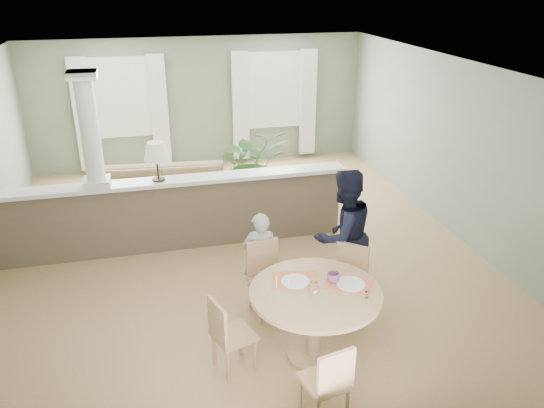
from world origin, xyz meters
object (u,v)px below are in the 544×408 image
object	(u,v)px
chair_far_boy	(266,275)
chair_far_man	(348,279)
chair_near	(329,381)
chair_side	(228,333)
child_person	(260,258)
sofa	(162,195)
dining_table	(316,304)
houseplant	(253,164)
man_person	(343,235)

from	to	relation	value
chair_far_boy	chair_far_man	xyz separation A→B (m)	(0.92, -0.33, 0.00)
chair_near	chair_side	size ratio (longest dim) A/B	1.00
chair_far_boy	child_person	size ratio (longest dim) A/B	0.76
chair_side	child_person	world-z (taller)	child_person
child_person	sofa	bearing A→B (deg)	-62.92
chair_side	dining_table	bearing A→B (deg)	-107.78
chair_far_boy	chair_side	distance (m)	1.14
houseplant	dining_table	size ratio (longest dim) A/B	0.99
houseplant	dining_table	bearing A→B (deg)	-93.50
chair_near	chair_side	distance (m)	1.19
sofa	chair_far_boy	distance (m)	3.31
dining_table	chair_far_boy	distance (m)	1.01
man_person	chair_far_boy	bearing A→B (deg)	-11.85
dining_table	chair_far_man	world-z (taller)	dining_table
houseplant	chair_near	bearing A→B (deg)	-94.71
chair_near	chair_far_man	bearing A→B (deg)	-129.69
sofa	child_person	bearing A→B (deg)	-64.13
houseplant	man_person	xyz separation A→B (m)	(0.42, -3.43, 0.18)
dining_table	sofa	bearing A→B (deg)	108.83
sofa	houseplant	bearing A→B (deg)	20.00
chair_far_boy	chair_side	xyz separation A→B (m)	(-0.62, -0.96, -0.03)
houseplant	chair_far_boy	distance (m)	3.61
sofa	chair_side	distance (m)	4.11
chair_far_man	sofa	bearing A→B (deg)	161.77
dining_table	chair_far_boy	xyz separation A→B (m)	(-0.32, 0.95, -0.16)
dining_table	chair_far_man	size ratio (longest dim) A/B	1.49
houseplant	child_person	world-z (taller)	houseplant
sofa	chair_near	size ratio (longest dim) A/B	3.22
houseplant	man_person	bearing A→B (deg)	-82.97
dining_table	chair_far_boy	bearing A→B (deg)	108.41
houseplant	child_person	distance (m)	3.37
chair_side	man_person	world-z (taller)	man_person
houseplant	chair_far_boy	world-z (taller)	houseplant
chair_near	child_person	distance (m)	2.12
chair_side	sofa	bearing A→B (deg)	-12.07
chair_near	child_person	size ratio (longest dim) A/B	0.71
chair_far_man	man_person	bearing A→B (deg)	120.39
sofa	child_person	distance (m)	3.08
houseplant	chair_far_boy	bearing A→B (deg)	-99.44
child_person	dining_table	bearing A→B (deg)	112.28
sofa	child_person	xyz separation A→B (m)	(1.06, -2.89, 0.20)
chair_far_boy	child_person	bearing A→B (deg)	85.17
man_person	chair_side	bearing A→B (deg)	14.69
sofa	dining_table	xyz separation A→B (m)	(1.39, -4.08, 0.26)
dining_table	houseplant	bearing A→B (deg)	86.50
houseplant	man_person	size ratio (longest dim) A/B	0.79
child_person	chair_far_man	bearing A→B (deg)	155.27
chair_side	chair_far_boy	bearing A→B (deg)	-51.50
chair_far_man	man_person	world-z (taller)	man_person
houseplant	child_person	bearing A→B (deg)	-100.32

